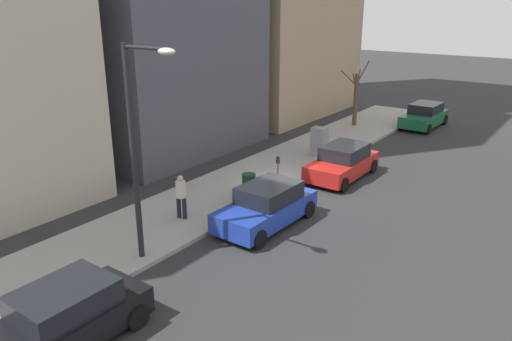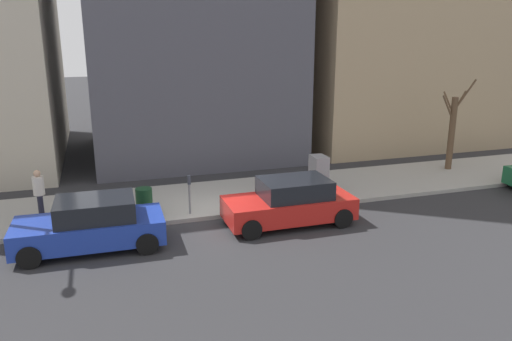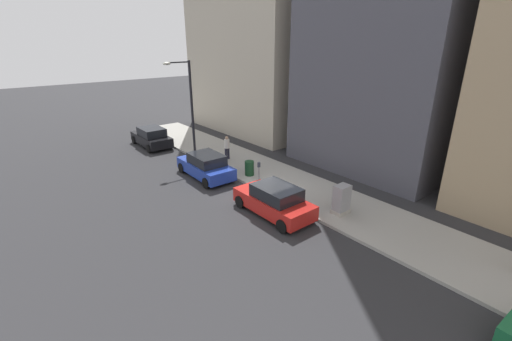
{
  "view_description": "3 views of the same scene",
  "coord_description": "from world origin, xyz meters",
  "px_view_note": "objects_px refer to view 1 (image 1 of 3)",
  "views": [
    {
      "loc": [
        -10.46,
        17.66,
        7.75
      ],
      "look_at": [
        0.31,
        2.65,
        1.41
      ],
      "focal_mm": 35.0,
      "sensor_mm": 36.0,
      "label": 1
    },
    {
      "loc": [
        -15.44,
        3.62,
        6.12
      ],
      "look_at": [
        -0.15,
        -1.3,
        1.64
      ],
      "focal_mm": 35.0,
      "sensor_mm": 36.0,
      "label": 2
    },
    {
      "loc": [
        -11.09,
        -13.14,
        8.02
      ],
      "look_at": [
        0.29,
        0.93,
        1.02
      ],
      "focal_mm": 24.0,
      "sensor_mm": 36.0,
      "label": 3
    }
  ],
  "objects_px": {
    "parked_car_green": "(424,116)",
    "bare_tree": "(356,97)",
    "parked_car_blue": "(267,206)",
    "streetlamp": "(138,138)",
    "parking_meter": "(278,168)",
    "utility_box": "(319,141)",
    "trash_bin": "(249,184)",
    "parked_car_red": "(343,162)",
    "parked_car_black": "(61,320)",
    "pedestrian_near_meter": "(181,194)"
  },
  "relations": [
    {
      "from": "trash_bin",
      "to": "parked_car_red",
      "type": "bearing_deg",
      "value": -113.84
    },
    {
      "from": "parking_meter",
      "to": "streetlamp",
      "type": "height_order",
      "value": "streetlamp"
    },
    {
      "from": "parked_car_black",
      "to": "parked_car_blue",
      "type": "bearing_deg",
      "value": -90.04
    },
    {
      "from": "parked_car_green",
      "to": "utility_box",
      "type": "relative_size",
      "value": 2.98
    },
    {
      "from": "streetlamp",
      "to": "bare_tree",
      "type": "xyz_separation_m",
      "value": [
        2.33,
        -19.78,
        -2.08
      ]
    },
    {
      "from": "parked_car_black",
      "to": "pedestrian_near_meter",
      "type": "height_order",
      "value": "pedestrian_near_meter"
    },
    {
      "from": "parked_car_black",
      "to": "pedestrian_near_meter",
      "type": "bearing_deg",
      "value": -68.41
    },
    {
      "from": "parked_car_green",
      "to": "utility_box",
      "type": "distance_m",
      "value": 9.92
    },
    {
      "from": "bare_tree",
      "to": "trash_bin",
      "type": "height_order",
      "value": "bare_tree"
    },
    {
      "from": "parked_car_green",
      "to": "parked_car_blue",
      "type": "height_order",
      "value": "same"
    },
    {
      "from": "parked_car_green",
      "to": "parked_car_red",
      "type": "height_order",
      "value": "same"
    },
    {
      "from": "streetlamp",
      "to": "trash_bin",
      "type": "height_order",
      "value": "streetlamp"
    },
    {
      "from": "streetlamp",
      "to": "utility_box",
      "type": "bearing_deg",
      "value": -85.44
    },
    {
      "from": "parked_car_blue",
      "to": "utility_box",
      "type": "relative_size",
      "value": 2.96
    },
    {
      "from": "parking_meter",
      "to": "utility_box",
      "type": "relative_size",
      "value": 0.94
    },
    {
      "from": "parked_car_black",
      "to": "trash_bin",
      "type": "height_order",
      "value": "parked_car_black"
    },
    {
      "from": "utility_box",
      "to": "pedestrian_near_meter",
      "type": "xyz_separation_m",
      "value": [
        0.22,
        9.92,
        0.24
      ]
    },
    {
      "from": "parking_meter",
      "to": "bare_tree",
      "type": "distance_m",
      "value": 12.43
    },
    {
      "from": "parked_car_green",
      "to": "bare_tree",
      "type": "relative_size",
      "value": 1.05
    },
    {
      "from": "bare_tree",
      "to": "pedestrian_near_meter",
      "type": "distance_m",
      "value": 17.02
    },
    {
      "from": "parked_car_green",
      "to": "parking_meter",
      "type": "distance_m",
      "value": 14.88
    },
    {
      "from": "utility_box",
      "to": "bare_tree",
      "type": "relative_size",
      "value": 0.35
    },
    {
      "from": "parked_car_green",
      "to": "trash_bin",
      "type": "distance_m",
      "value": 16.39
    },
    {
      "from": "bare_tree",
      "to": "trash_bin",
      "type": "relative_size",
      "value": 4.49
    },
    {
      "from": "parked_car_blue",
      "to": "pedestrian_near_meter",
      "type": "height_order",
      "value": "pedestrian_near_meter"
    },
    {
      "from": "parked_car_green",
      "to": "parking_meter",
      "type": "xyz_separation_m",
      "value": [
        1.45,
        14.81,
        0.24
      ]
    },
    {
      "from": "parked_car_red",
      "to": "pedestrian_near_meter",
      "type": "relative_size",
      "value": 2.53
    },
    {
      "from": "parked_car_red",
      "to": "parking_meter",
      "type": "height_order",
      "value": "parked_car_red"
    },
    {
      "from": "parked_car_black",
      "to": "streetlamp",
      "type": "relative_size",
      "value": 0.65
    },
    {
      "from": "parking_meter",
      "to": "trash_bin",
      "type": "relative_size",
      "value": 1.5
    },
    {
      "from": "parked_car_blue",
      "to": "parked_car_red",
      "type": "bearing_deg",
      "value": -88.15
    },
    {
      "from": "parked_car_green",
      "to": "parked_car_black",
      "type": "xyz_separation_m",
      "value": [
        -0.09,
        26.29,
        0.0
      ]
    },
    {
      "from": "parked_car_red",
      "to": "parked_car_blue",
      "type": "relative_size",
      "value": 0.99
    },
    {
      "from": "pedestrian_near_meter",
      "to": "bare_tree",
      "type": "bearing_deg",
      "value": 81.79
    },
    {
      "from": "parked_car_green",
      "to": "parked_car_red",
      "type": "bearing_deg",
      "value": 92.29
    },
    {
      "from": "trash_bin",
      "to": "parked_car_blue",
      "type": "bearing_deg",
      "value": 140.34
    },
    {
      "from": "utility_box",
      "to": "trash_bin",
      "type": "bearing_deg",
      "value": 93.46
    },
    {
      "from": "trash_bin",
      "to": "pedestrian_near_meter",
      "type": "xyz_separation_m",
      "value": [
        0.62,
        3.3,
        0.49
      ]
    },
    {
      "from": "bare_tree",
      "to": "trash_bin",
      "type": "xyz_separation_m",
      "value": [
        -1.72,
        13.66,
        -1.33
      ]
    },
    {
      "from": "utility_box",
      "to": "trash_bin",
      "type": "height_order",
      "value": "utility_box"
    },
    {
      "from": "parked_car_blue",
      "to": "trash_bin",
      "type": "bearing_deg",
      "value": -38.39
    },
    {
      "from": "parked_car_red",
      "to": "parked_car_black",
      "type": "distance_m",
      "value": 14.52
    },
    {
      "from": "bare_tree",
      "to": "streetlamp",
      "type": "bearing_deg",
      "value": 96.72
    },
    {
      "from": "parking_meter",
      "to": "trash_bin",
      "type": "bearing_deg",
      "value": 72.94
    },
    {
      "from": "parked_car_red",
      "to": "parked_car_blue",
      "type": "bearing_deg",
      "value": 90.35
    },
    {
      "from": "parked_car_blue",
      "to": "streetlamp",
      "type": "relative_size",
      "value": 0.65
    },
    {
      "from": "parked_car_blue",
      "to": "streetlamp",
      "type": "bearing_deg",
      "value": 73.25
    },
    {
      "from": "parked_car_blue",
      "to": "parking_meter",
      "type": "relative_size",
      "value": 3.14
    },
    {
      "from": "parked_car_green",
      "to": "bare_tree",
      "type": "bearing_deg",
      "value": 37.67
    },
    {
      "from": "parked_car_blue",
      "to": "parked_car_black",
      "type": "height_order",
      "value": "same"
    }
  ]
}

